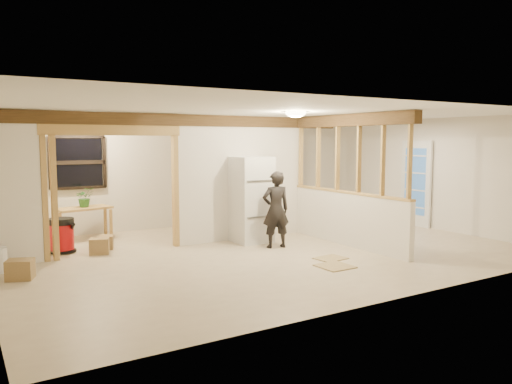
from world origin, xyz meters
TOP-DOWN VIEW (x-y plane):
  - floor at (0.00, 0.00)m, footprint 9.00×6.50m
  - ceiling at (0.00, 0.00)m, footprint 9.00×6.50m
  - wall_back at (0.00, 3.25)m, footprint 9.00×0.01m
  - wall_front at (0.00, -3.25)m, footprint 9.00×0.01m
  - wall_right at (4.50, 0.00)m, footprint 0.01×6.50m
  - partition_left_stub at (-4.05, 1.20)m, footprint 0.90×0.12m
  - partition_center at (0.20, 1.20)m, footprint 2.80×0.12m
  - doorway_frame at (-2.40, 1.20)m, footprint 2.46×0.14m
  - header_beam_back at (-1.00, 1.20)m, footprint 7.00×0.18m
  - header_beam_right at (1.60, -0.40)m, footprint 0.18×3.30m
  - pony_wall at (1.60, -0.40)m, footprint 0.12×3.20m
  - stud_partition at (1.60, -0.40)m, footprint 0.14×3.20m
  - window_back at (-2.60, 3.17)m, footprint 1.12×0.10m
  - french_door at (4.42, 0.40)m, footprint 0.12×0.86m
  - ceiling_dome_main at (0.30, -0.50)m, footprint 0.36×0.36m
  - ceiling_dome_util at (-2.50, 2.30)m, footprint 0.32×0.32m
  - hanging_bulb at (-2.00, 1.60)m, footprint 0.07×0.07m
  - refrigerator at (0.18, 0.80)m, footprint 0.69×0.67m
  - woman at (0.30, 0.11)m, footprint 0.59×0.45m
  - work_table at (-2.62, 2.71)m, footprint 1.15×0.74m
  - potted_plant at (-2.58, 2.71)m, footprint 0.36×0.32m
  - shop_vac at (-3.22, 1.74)m, footprint 0.54×0.54m
  - bookshelf at (2.55, 3.03)m, footprint 0.87×0.29m
  - box_util_a at (-2.67, 1.29)m, footprint 0.40×0.37m
  - box_util_b at (-2.47, 1.63)m, footprint 0.34×0.34m
  - box_front at (-4.06, 0.22)m, footprint 0.44×0.40m
  - floor_panel_near at (0.30, -1.60)m, footprint 0.52×0.52m
  - floor_panel_far at (0.60, -1.13)m, footprint 0.54×0.45m

SIDE VIEW (x-z plane):
  - floor at x=0.00m, z-range -0.01..0.00m
  - floor_panel_far at x=0.60m, z-range 0.00..0.02m
  - floor_panel_near at x=0.30m, z-range 0.00..0.02m
  - box_util_b at x=-2.47m, z-range 0.00..0.25m
  - box_util_a at x=-2.67m, z-range 0.00..0.28m
  - box_front at x=-4.06m, z-range 0.00..0.29m
  - shop_vac at x=-3.22m, z-range 0.00..0.63m
  - work_table at x=-2.62m, z-range 0.00..0.67m
  - pony_wall at x=1.60m, z-range 0.00..1.00m
  - woman at x=0.30m, z-range 0.00..1.44m
  - refrigerator at x=0.18m, z-range 0.00..1.69m
  - potted_plant at x=-2.58m, z-range 0.67..1.06m
  - bookshelf at x=2.55m, z-range 0.00..1.74m
  - french_door at x=4.42m, z-range 0.00..2.00m
  - doorway_frame at x=-2.40m, z-range 0.00..2.20m
  - wall_back at x=0.00m, z-range 0.00..2.50m
  - wall_front at x=0.00m, z-range 0.00..2.50m
  - wall_right at x=4.50m, z-range 0.00..2.50m
  - partition_left_stub at x=-4.05m, z-range 0.00..2.50m
  - partition_center at x=0.20m, z-range 0.00..2.50m
  - window_back at x=-2.60m, z-range 1.00..2.10m
  - stud_partition at x=1.60m, z-range 1.00..2.32m
  - hanging_bulb at x=-2.00m, z-range 2.15..2.22m
  - header_beam_back at x=-1.00m, z-range 2.27..2.49m
  - header_beam_right at x=1.60m, z-range 2.27..2.49m
  - ceiling_dome_main at x=0.30m, z-range 2.40..2.56m
  - ceiling_dome_util at x=-2.50m, z-range 2.41..2.55m
  - ceiling at x=0.00m, z-range 2.50..2.50m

